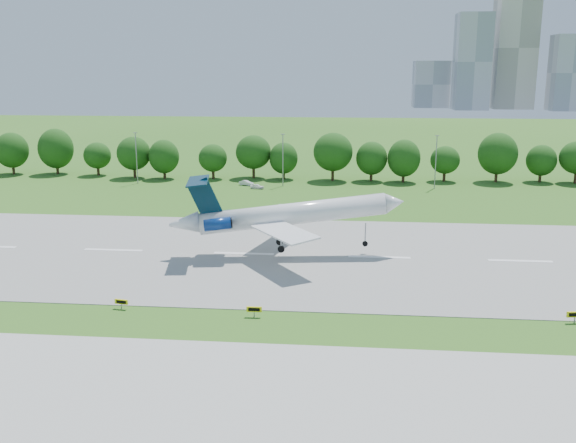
# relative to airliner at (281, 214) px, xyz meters

# --- Properties ---
(ground) EXTENTS (600.00, 600.00, 0.00)m
(ground) POSITION_rel_airliner_xyz_m (14.41, -24.71, -6.25)
(ground) COLOR #285A17
(ground) RESTS_ON ground
(runway) EXTENTS (400.00, 45.00, 0.08)m
(runway) POSITION_rel_airliner_xyz_m (14.41, 0.29, -6.21)
(runway) COLOR gray
(runway) RESTS_ON ground
(taxiway) EXTENTS (400.00, 23.00, 0.08)m
(taxiway) POSITION_rel_airliner_xyz_m (14.41, -42.71, -6.21)
(taxiway) COLOR #ADADA8
(taxiway) RESTS_ON ground
(tree_line) EXTENTS (288.40, 8.40, 10.40)m
(tree_line) POSITION_rel_airliner_xyz_m (14.41, 67.29, -0.06)
(tree_line) COLOR #382314
(tree_line) RESTS_ON ground
(light_poles) EXTENTS (175.90, 0.25, 12.19)m
(light_poles) POSITION_rel_airliner_xyz_m (11.91, 57.29, 0.09)
(light_poles) COLOR gray
(light_poles) RESTS_ON ground
(skyline) EXTENTS (127.00, 52.00, 80.00)m
(skyline) POSITION_rel_airliner_xyz_m (114.57, 365.90, 24.21)
(skyline) COLOR #B2B2B7
(skyline) RESTS_ON ground
(airliner) EXTENTS (34.55, 24.76, 10.82)m
(airliner) POSITION_rel_airliner_xyz_m (0.00, 0.00, 0.00)
(airliner) COLOR white
(airliner) RESTS_ON ground
(taxi_sign_left) EXTENTS (1.62, 0.45, 1.14)m
(taxi_sign_left) POSITION_rel_airliner_xyz_m (-15.95, -23.14, -5.41)
(taxi_sign_left) COLOR gray
(taxi_sign_left) RESTS_ON ground
(taxi_sign_centre) EXTENTS (1.72, 0.25, 1.20)m
(taxi_sign_centre) POSITION_rel_airliner_xyz_m (-0.43, -24.15, -5.36)
(taxi_sign_centre) COLOR gray
(taxi_sign_centre) RESTS_ON ground
(taxi_sign_right) EXTENTS (1.85, 0.43, 1.29)m
(taxi_sign_right) POSITION_rel_airliner_xyz_m (34.39, -22.56, -5.30)
(taxi_sign_right) COLOR gray
(taxi_sign_right) RESTS_ON ground
(service_vehicle_a) EXTENTS (3.68, 2.42, 1.15)m
(service_vehicle_a) POSITION_rel_airliner_xyz_m (-14.30, 57.21, -5.68)
(service_vehicle_a) COLOR silver
(service_vehicle_a) RESTS_ON ground
(service_vehicle_b) EXTENTS (3.35, 1.86, 1.08)m
(service_vehicle_b) POSITION_rel_airliner_xyz_m (-11.12, 53.08, -5.71)
(service_vehicle_b) COLOR white
(service_vehicle_b) RESTS_ON ground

